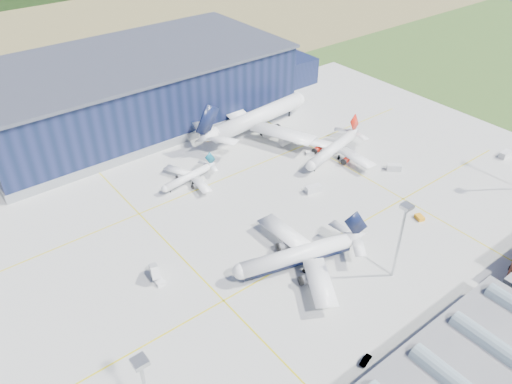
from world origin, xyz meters
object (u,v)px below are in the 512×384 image
Objects in this scene: airliner_navy at (297,248)px; gse_van_a at (313,189)px; airstair at (155,274)px; car_b at (366,360)px; gse_van_c at (505,154)px; gse_tug_c at (207,139)px; airliner_red at (332,145)px; airliner_regional at (187,174)px; gse_van_b at (394,167)px; gse_cart_b at (310,153)px; airliner_widebody at (258,109)px; light_mast_center at (402,230)px; car_a at (490,284)px; gse_tug_b at (420,218)px; hangar at (140,90)px.

gse_van_a is (27.98, 22.65, -5.39)m from airliner_navy.
airstair is 1.34× the size of car_b.
gse_van_c is 0.96× the size of airstair.
gse_tug_c is at bearing 44.59° from gse_van_c.
car_b is at bearing -106.31° from gse_tug_c.
airliner_red is 1.50× the size of airliner_regional.
car_b is at bearing 104.09° from gse_van_c.
gse_cart_b is at bearing 76.40° from gse_van_b.
airliner_widebody is 19.92× the size of gse_tug_c.
airliner_widebody reaches higher than airliner_regional.
gse_tug_c is (-8.02, 50.43, -0.54)m from gse_van_a.
airliner_regional is 46.59m from gse_cart_b.
light_mast_center is 60.69m from airliner_red.
airliner_red is at bearing -115.62° from gse_cart_b.
car_b reaches higher than car_a.
airstair is at bearing 179.37° from gse_tug_b.
airliner_red is 6.59× the size of gse_van_a.
gse_van_a reaches higher than gse_cart_b.
airstair is at bearing -3.20° from airliner_red.
light_mast_center is at bearing -20.58° from airstair.
airliner_red is at bearing -83.09° from airliner_widebody.
airliner_widebody reaches higher than gse_van_c.
airliner_red is at bearing -56.18° from gse_tug_c.
gse_tug_c is (2.15, 91.09, -14.81)m from light_mast_center.
gse_tug_b reaches higher than car_a.
airliner_regional is 30.33m from gse_tug_c.
airliner_navy is at bearing -14.93° from airstair.
light_mast_center reaches higher than airstair.
airliner_widebody is (-7.33, 33.00, 3.57)m from airliner_red.
hangar is 49.50× the size of gse_tug_b.
light_mast_center reaches higher than car_b.
car_a is at bearing -83.80° from gse_tug_c.
gse_van_b is at bearing 107.56° from airliner_red.
hangar reaches higher than light_mast_center.
airliner_navy is 44.28m from gse_tug_b.
gse_van_a is at bearing 127.69° from airliner_regional.
light_mast_center is at bearing -92.76° from gse_tug_c.
hangar is at bearing 80.62° from airstair.
gse_tug_b is 27.64m from gse_van_b.
airliner_red is 42.13m from gse_tug_b.
gse_tug_b is 0.60× the size of gse_van_b.
airliner_regional is 84.03m from car_b.
airliner_navy reaches higher than airliner_red.
gse_cart_b is at bearing 0.48° from car_a.
airstair is (-79.25, -14.69, -4.09)m from airliner_red.
light_mast_center is 88.12m from airliner_widebody.
car_b is at bearing -151.93° from light_mast_center.
airliner_widebody is at bearing -167.82° from airliner_regional.
gse_van_a is (29.58, -29.35, -2.65)m from airliner_regional.
airliner_regional is at bearing -165.89° from airliner_widebody.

